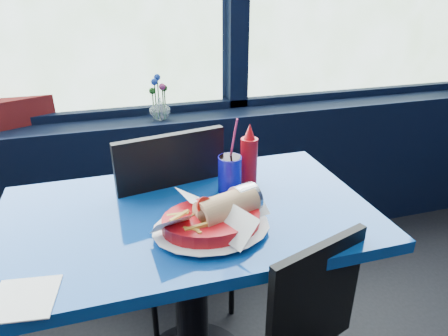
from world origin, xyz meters
TOP-DOWN VIEW (x-y plane):
  - window_sill at (0.00, 2.87)m, footprint 5.00×0.26m
  - near_table at (0.30, 2.00)m, footprint 1.20×0.70m
  - chair_near_back at (0.31, 2.32)m, footprint 0.50×0.50m
  - flower_vase at (0.34, 2.83)m, footprint 0.11×0.12m
  - food_basket at (0.35, 1.87)m, footprint 0.33×0.33m
  - ketchup_bottle at (0.56, 2.14)m, footprint 0.06×0.06m
  - soda_cup at (0.47, 2.10)m, footprint 0.08×0.08m
  - napkin at (-0.15, 1.72)m, footprint 0.17×0.17m

SIDE VIEW (x-z plane):
  - window_sill at x=0.00m, z-range 0.00..0.80m
  - chair_near_back at x=0.31m, z-range 0.07..1.02m
  - near_table at x=0.30m, z-range 0.19..0.94m
  - napkin at x=-0.15m, z-range 0.75..0.75m
  - food_basket at x=0.35m, z-range 0.73..0.85m
  - soda_cup at x=0.47m, z-range 0.68..0.96m
  - ketchup_bottle at x=0.56m, z-range 0.74..0.97m
  - flower_vase at x=0.34m, z-range 0.76..0.98m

